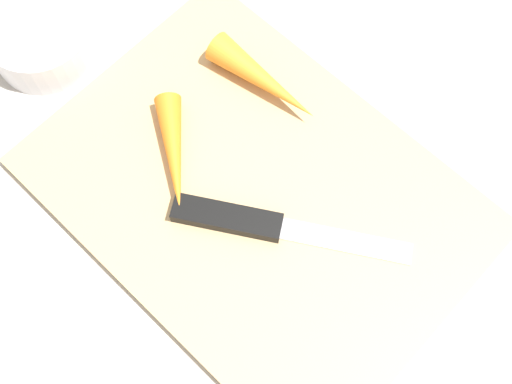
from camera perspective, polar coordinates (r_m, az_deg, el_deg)
The scene contains 6 objects.
ground_plane at distance 0.55m, azimuth 0.00°, elevation -0.45°, with size 1.40×1.40×0.00m, color #ADA8A0.
cutting_board at distance 0.54m, azimuth 0.00°, elevation -0.23°, with size 0.36×0.26×0.01m, color tan.
knife at distance 0.52m, azimuth -1.47°, elevation -2.33°, with size 0.18×0.12×0.01m.
carrot_long at distance 0.57m, azimuth 0.70°, elevation 9.89°, with size 0.03×0.03×0.11m, color orange.
carrot_short at distance 0.54m, azimuth -7.31°, elevation 3.17°, with size 0.02×0.02×0.11m, color orange.
small_bowl at distance 0.63m, azimuth -18.51°, elevation 12.81°, with size 0.10×0.10×0.04m, color silver.
Camera 1 is at (0.13, -0.14, 0.51)m, focal length 44.98 mm.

